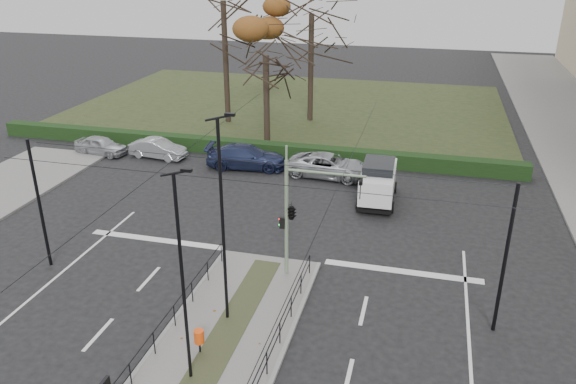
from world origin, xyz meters
name	(u,v)px	position (x,y,z in m)	size (l,w,h in m)	color
ground	(235,322)	(0.00, 0.00, 0.00)	(140.00, 140.00, 0.00)	black
median_island	(211,363)	(0.00, -2.50, 0.07)	(4.40, 15.00, 0.14)	#63605E
park	(290,107)	(-6.00, 32.00, 0.05)	(38.00, 26.00, 0.10)	#243018
hedge	(242,147)	(-6.00, 18.60, 0.50)	(38.00, 1.00, 1.00)	black
median_railing	(208,344)	(0.00, -2.60, 0.98)	(4.14, 13.24, 0.92)	black
catenary	(246,225)	(0.00, 1.62, 3.42)	(20.00, 34.00, 6.00)	black
traffic_light	(294,210)	(1.37, 3.78, 3.21)	(3.58, 2.02, 5.27)	gray
litter_bin	(199,337)	(-0.55, -2.13, 0.80)	(0.36, 0.36, 0.92)	black
streetlamp_median_near	(183,279)	(-0.35, -3.36, 3.92)	(0.62, 0.13, 7.44)	black
streetlamp_median_far	(223,221)	(-0.31, 0.04, 4.28)	(0.68, 0.14, 8.14)	black
parked_car_first	(101,145)	(-15.60, 16.11, 0.65)	(1.53, 3.81, 1.30)	#A4A7AB
parked_car_second	(158,149)	(-11.40, 16.45, 0.66)	(1.39, 3.99, 1.31)	#A4A7AB
parked_car_third	(247,157)	(-4.87, 16.12, 0.76)	(2.14, 5.25, 1.52)	#20284B
parked_car_fourth	(329,166)	(0.65, 15.93, 0.72)	(2.39, 5.19, 1.44)	#A4A7AB
white_van	(378,181)	(4.04, 12.88, 1.24)	(2.13, 4.47, 2.38)	silver
rust_tree	(223,1)	(-9.73, 25.87, 9.67)	(8.91, 8.91, 12.61)	black
bare_tree_center	(312,22)	(-3.21, 28.03, 8.05)	(7.94, 7.94, 11.40)	black
bare_tree_near	(266,62)	(-4.84, 20.79, 6.09)	(5.32, 5.32, 8.60)	black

